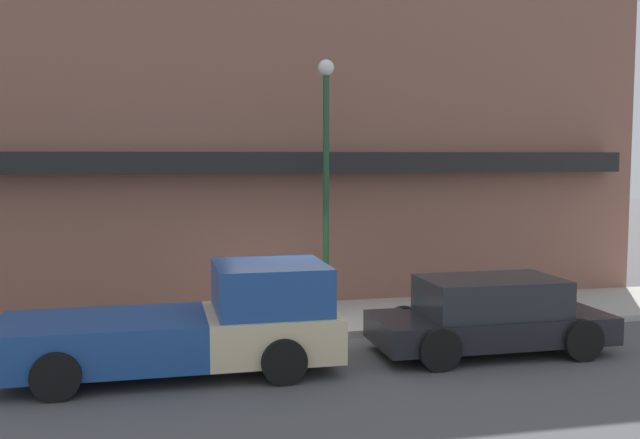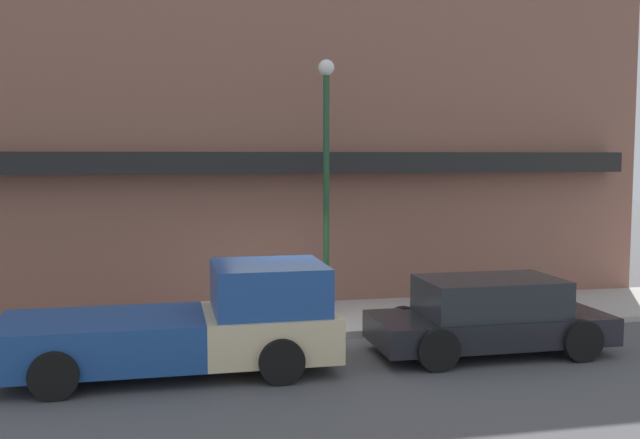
% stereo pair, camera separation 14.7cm
% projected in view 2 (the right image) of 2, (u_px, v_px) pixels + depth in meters
% --- Properties ---
extents(ground_plane, '(80.00, 80.00, 0.00)m').
position_uv_depth(ground_plane, '(292.00, 341.00, 14.31)').
color(ground_plane, '#4C4C4F').
extents(sidewalk, '(36.00, 3.12, 0.14)m').
position_uv_depth(sidewalk, '(280.00, 321.00, 15.82)').
color(sidewalk, '#ADA89E').
rests_on(sidewalk, ground).
extents(building, '(19.80, 3.80, 9.71)m').
position_uv_depth(building, '(260.00, 137.00, 18.40)').
color(building, brown).
rests_on(building, ground).
extents(pickup_truck, '(5.66, 2.26, 1.84)m').
position_uv_depth(pickup_truck, '(195.00, 325.00, 12.24)').
color(pickup_truck, beige).
rests_on(pickup_truck, ground).
extents(parked_car, '(4.47, 2.00, 1.43)m').
position_uv_depth(parked_car, '(490.00, 316.00, 13.41)').
color(parked_car, black).
rests_on(parked_car, ground).
extents(fire_hydrant, '(0.18, 0.18, 0.63)m').
position_uv_depth(fire_hydrant, '(190.00, 319.00, 14.32)').
color(fire_hydrant, '#196633').
rests_on(fire_hydrant, sidewalk).
extents(street_lamp, '(0.36, 0.36, 5.70)m').
position_uv_depth(street_lamp, '(326.00, 157.00, 15.84)').
color(street_lamp, '#1E4728').
rests_on(street_lamp, sidewalk).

